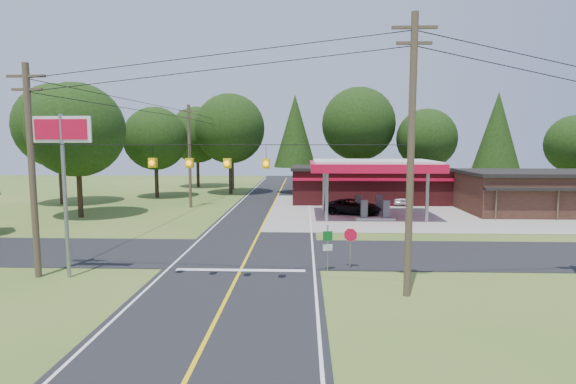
{
  "coord_description": "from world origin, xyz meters",
  "views": [
    {
      "loc": [
        3.18,
        -25.41,
        6.41
      ],
      "look_at": [
        2.0,
        7.0,
        2.8
      ],
      "focal_mm": 28.0,
      "sensor_mm": 36.0,
      "label": 1
    }
  ],
  "objects_px": {
    "suv_car": "(353,207)",
    "sedan_car": "(399,198)",
    "gas_canopy": "(373,167)",
    "big_stop_sign": "(63,155)",
    "octagonal_stop_sign": "(350,238)"
  },
  "relations": [
    {
      "from": "suv_car",
      "to": "sedan_car",
      "type": "bearing_deg",
      "value": -23.54
    },
    {
      "from": "suv_car",
      "to": "octagonal_stop_sign",
      "type": "relative_size",
      "value": 2.3
    },
    {
      "from": "big_stop_sign",
      "to": "octagonal_stop_sign",
      "type": "distance_m",
      "value": 14.32
    },
    {
      "from": "sedan_car",
      "to": "octagonal_stop_sign",
      "type": "xyz_separation_m",
      "value": [
        -7.44,
        -24.01,
        0.9
      ]
    },
    {
      "from": "suv_car",
      "to": "big_stop_sign",
      "type": "bearing_deg",
      "value": 156.75
    },
    {
      "from": "big_stop_sign",
      "to": "octagonal_stop_sign",
      "type": "bearing_deg",
      "value": 8.39
    },
    {
      "from": "gas_canopy",
      "to": "big_stop_sign",
      "type": "height_order",
      "value": "big_stop_sign"
    },
    {
      "from": "suv_car",
      "to": "big_stop_sign",
      "type": "height_order",
      "value": "big_stop_sign"
    },
    {
      "from": "gas_canopy",
      "to": "suv_car",
      "type": "height_order",
      "value": "gas_canopy"
    },
    {
      "from": "big_stop_sign",
      "to": "gas_canopy",
      "type": "bearing_deg",
      "value": 46.65
    },
    {
      "from": "suv_car",
      "to": "sedan_car",
      "type": "distance_m",
      "value": 8.59
    },
    {
      "from": "sedan_car",
      "to": "octagonal_stop_sign",
      "type": "height_order",
      "value": "octagonal_stop_sign"
    },
    {
      "from": "gas_canopy",
      "to": "octagonal_stop_sign",
      "type": "xyz_separation_m",
      "value": [
        -3.47,
        -16.01,
        -2.7
      ]
    },
    {
      "from": "octagonal_stop_sign",
      "to": "big_stop_sign",
      "type": "bearing_deg",
      "value": -171.61
    },
    {
      "from": "suv_car",
      "to": "octagonal_stop_sign",
      "type": "distance_m",
      "value": 17.48
    }
  ]
}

